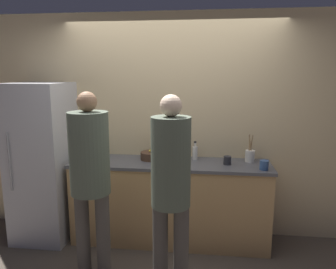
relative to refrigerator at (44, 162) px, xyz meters
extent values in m
plane|color=#4C4238|center=(1.47, -0.27, -0.91)|extent=(14.00, 14.00, 0.00)
cube|color=#D6BC8C|center=(1.47, 0.36, 0.39)|extent=(5.20, 0.06, 2.60)
cube|color=tan|center=(1.47, 0.07, -0.45)|extent=(2.20, 0.58, 0.90)
cube|color=#4C4C51|center=(1.47, 0.07, 0.01)|extent=(2.23, 0.61, 0.03)
cube|color=#B7B7BC|center=(0.00, 0.00, 0.00)|extent=(0.62, 0.68, 1.81)
cylinder|color=#99999E|center=(-0.19, -0.36, 0.09)|extent=(0.02, 0.02, 0.63)
cylinder|color=#4C4742|center=(0.74, -0.73, -0.48)|extent=(0.13, 0.13, 0.85)
cylinder|color=#4C4742|center=(0.94, -0.73, -0.48)|extent=(0.13, 0.13, 0.85)
cylinder|color=#515B4C|center=(0.84, -0.73, 0.31)|extent=(0.36, 0.36, 0.74)
sphere|color=#936B4C|center=(0.84, -0.73, 0.77)|extent=(0.18, 0.18, 0.18)
cylinder|color=#4C4742|center=(1.50, -0.92, -0.48)|extent=(0.13, 0.13, 0.84)
cylinder|color=#4C4742|center=(1.68, -0.92, -0.48)|extent=(0.13, 0.13, 0.84)
cylinder|color=#515B4C|center=(1.59, -0.92, 0.31)|extent=(0.32, 0.32, 0.74)
sphere|color=beige|center=(1.59, -0.92, 0.76)|extent=(0.18, 0.18, 0.18)
cylinder|color=#4C3323|center=(1.25, 0.15, 0.08)|extent=(0.26, 0.26, 0.09)
ellipsoid|color=yellow|center=(1.28, 0.15, 0.14)|extent=(0.15, 0.12, 0.04)
cylinder|color=silver|center=(2.35, 0.19, 0.10)|extent=(0.11, 0.11, 0.13)
cylinder|color=#99754C|center=(2.34, 0.19, 0.21)|extent=(0.01, 0.06, 0.25)
cylinder|color=#99754C|center=(2.36, 0.19, 0.21)|extent=(0.03, 0.05, 0.25)
cylinder|color=#99754C|center=(2.35, 0.18, 0.21)|extent=(0.05, 0.01, 0.25)
cylinder|color=silver|center=(1.74, 0.21, 0.11)|extent=(0.06, 0.06, 0.15)
cylinder|color=silver|center=(1.74, 0.21, 0.21)|extent=(0.03, 0.03, 0.05)
cylinder|color=black|center=(1.74, 0.21, 0.24)|extent=(0.03, 0.03, 0.02)
cylinder|color=#333338|center=(1.51, 0.25, 0.09)|extent=(0.06, 0.06, 0.11)
cylinder|color=#333338|center=(1.51, 0.25, 0.16)|extent=(0.03, 0.03, 0.03)
cylinder|color=black|center=(1.51, 0.25, 0.18)|extent=(0.03, 0.03, 0.01)
cylinder|color=#236033|center=(0.53, 0.15, 0.12)|extent=(0.06, 0.06, 0.18)
cylinder|color=#236033|center=(0.53, 0.15, 0.24)|extent=(0.03, 0.03, 0.06)
cylinder|color=black|center=(0.53, 0.15, 0.28)|extent=(0.03, 0.03, 0.02)
cylinder|color=#28282D|center=(2.10, 0.04, 0.08)|extent=(0.08, 0.08, 0.09)
cylinder|color=#335184|center=(2.46, -0.11, 0.08)|extent=(0.09, 0.09, 0.10)
camera|label=1|loc=(1.88, -3.45, 1.02)|focal=35.00mm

